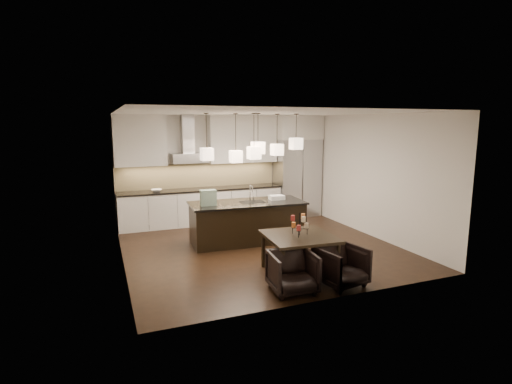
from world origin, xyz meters
name	(u,v)px	position (x,y,z in m)	size (l,w,h in m)	color
floor	(259,247)	(0.00, 0.00, -0.01)	(5.50, 5.50, 0.02)	black
ceiling	(260,112)	(0.00, 0.00, 2.81)	(5.50, 5.50, 0.02)	white
wall_back	(221,168)	(0.00, 2.76, 1.40)	(5.50, 0.02, 2.80)	silver
wall_front	(332,208)	(0.00, -2.76, 1.40)	(5.50, 0.02, 2.80)	silver
wall_left	(119,190)	(-2.76, 0.00, 1.40)	(0.02, 5.50, 2.80)	silver
wall_right	(370,175)	(2.76, 0.00, 1.40)	(0.02, 5.50, 2.80)	silver
refrigerator	(297,178)	(2.10, 2.38, 1.07)	(1.20, 0.72, 2.15)	#B7B7BA
fridge_panel	(298,127)	(2.10, 2.38, 2.47)	(1.26, 0.72, 0.65)	silver
lower_cabinets	(202,207)	(-0.62, 2.43, 0.44)	(4.21, 0.62, 0.88)	silver
countertop	(202,189)	(-0.62, 2.43, 0.90)	(4.21, 0.66, 0.04)	black
backsplash	(199,175)	(-0.62, 2.73, 1.24)	(4.21, 0.02, 0.63)	beige
upper_cab_left	(140,141)	(-2.10, 2.57, 2.17)	(1.25, 0.35, 1.25)	silver
upper_cab_right	(243,139)	(0.55, 2.57, 2.17)	(1.86, 0.35, 1.25)	silver
hood_canopy	(189,158)	(-0.93, 2.48, 1.72)	(0.90, 0.52, 0.24)	#B7B7BA
hood_chimney	(188,134)	(-0.93, 2.59, 2.32)	(0.30, 0.28, 0.96)	#B7B7BA
fruit_bowl	(157,190)	(-1.78, 2.38, 0.95)	(0.26, 0.26, 0.06)	silver
island_body	(247,223)	(-0.10, 0.47, 0.43)	(2.42, 0.97, 0.85)	black
island_top	(247,203)	(-0.10, 0.47, 0.87)	(2.50, 1.05, 0.04)	black
faucet	(250,193)	(0.00, 0.56, 1.07)	(0.10, 0.23, 0.37)	silver
tote_bag	(208,198)	(-0.98, 0.43, 1.05)	(0.33, 0.17, 0.33)	#1D542C
food_container	(277,197)	(0.62, 0.49, 0.94)	(0.33, 0.23, 0.10)	silver
dining_table	(299,254)	(0.07, -1.65, 0.34)	(1.14, 1.14, 0.69)	black
candelabra	(300,224)	(0.07, -1.65, 0.89)	(0.33, 0.33, 0.40)	black
candle_a	(306,225)	(0.20, -1.66, 0.85)	(0.07, 0.07, 0.09)	beige
candle_b	(294,225)	(0.02, -1.54, 0.85)	(0.07, 0.07, 0.09)	orange
candle_c	(299,228)	(0.00, -1.75, 0.85)	(0.07, 0.07, 0.09)	maroon
candle_d	(303,216)	(0.18, -1.57, 0.99)	(0.07, 0.07, 0.09)	orange
candle_e	(293,218)	(-0.04, -1.62, 0.99)	(0.07, 0.07, 0.09)	maroon
candle_f	(304,219)	(0.08, -1.77, 0.99)	(0.07, 0.07, 0.09)	beige
armchair_left	(293,272)	(-0.38, -2.30, 0.32)	(0.68, 0.70, 0.64)	black
armchair_right	(341,266)	(0.46, -2.36, 0.32)	(0.69, 0.71, 0.64)	black
pendant_a	(207,154)	(-0.96, 0.56, 1.95)	(0.24, 0.24, 0.26)	beige
pendant_b	(236,157)	(-0.28, 0.69, 1.87)	(0.24, 0.24, 0.26)	beige
pendant_c	(258,148)	(0.11, 0.35, 2.07)	(0.24, 0.24, 0.26)	beige
pendant_d	(277,150)	(0.76, 0.81, 1.99)	(0.24, 0.24, 0.26)	beige
pendant_e	(296,144)	(1.11, 0.54, 2.13)	(0.24, 0.24, 0.26)	beige
pendant_f	(254,153)	(-0.03, 0.25, 1.98)	(0.24, 0.24, 0.26)	beige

